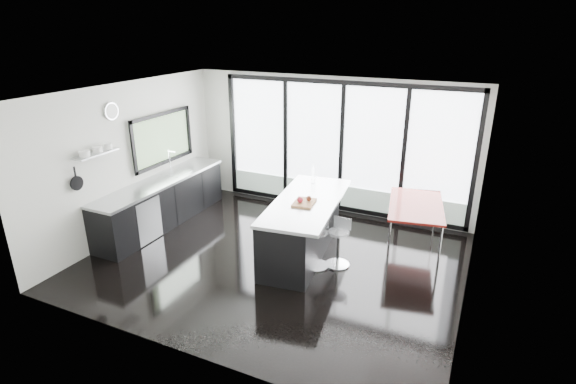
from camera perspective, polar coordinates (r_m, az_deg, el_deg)
The scene contains 11 objects.
floor at distance 7.71m, azimuth -1.63°, elevation -8.63°, with size 6.00×5.00×0.00m, color black.
ceiling at distance 6.78m, azimuth -1.88°, elevation 12.42°, with size 6.00×5.00×0.00m, color white.
wall_back at distance 9.24m, azimuth 6.65°, elevation 4.90°, with size 6.00×0.09×2.80m.
wall_front at distance 5.20m, azimuth -14.24°, elevation -7.27°, with size 6.00×0.00×2.80m, color beige.
wall_left at distance 8.95m, azimuth -18.32°, elevation 5.37°, with size 0.26×5.00×2.80m.
wall_right at distance 6.45m, azimuth 22.86°, elevation -2.66°, with size 0.00×5.00×2.80m, color beige.
counter_cabinets at distance 9.18m, azimuth -15.63°, elevation -1.20°, with size 0.69×3.24×1.36m.
island at distance 7.72m, azimuth 1.77°, elevation -4.33°, with size 1.32×2.56×1.30m.
bar_stool_near at distance 7.37m, azimuth 3.61°, elevation -7.17°, with size 0.42×0.42×0.67m, color silver.
bar_stool_far at distance 7.45m, azimuth 6.37°, elevation -7.11°, with size 0.39×0.39×0.63m, color silver.
red_table at distance 8.22m, azimuth 15.68°, elevation -4.22°, with size 0.90×1.57×0.84m, color maroon.
Camera 1 is at (3.02, -5.99, 3.80)m, focal length 28.00 mm.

